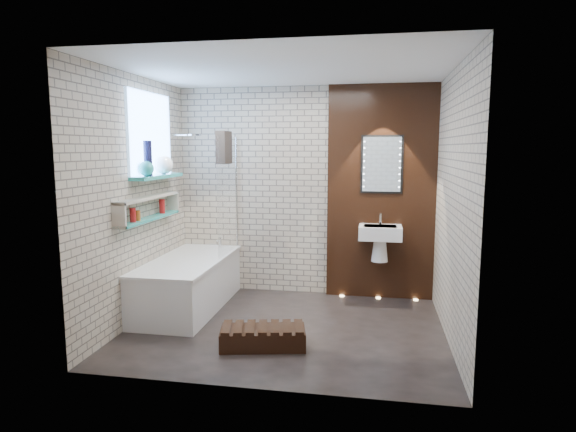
% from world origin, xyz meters
% --- Properties ---
extents(ground, '(3.20, 3.20, 0.00)m').
position_xyz_m(ground, '(0.00, 0.00, 0.00)').
color(ground, black).
rests_on(ground, ground).
extents(room_shell, '(3.24, 3.20, 2.60)m').
position_xyz_m(room_shell, '(0.00, 0.00, 1.30)').
color(room_shell, '#B2A18E').
rests_on(room_shell, ground).
extents(walnut_panel, '(1.30, 0.06, 2.60)m').
position_xyz_m(walnut_panel, '(0.95, 1.27, 1.30)').
color(walnut_panel, black).
rests_on(walnut_panel, ground).
extents(clerestory_window, '(0.18, 1.00, 0.94)m').
position_xyz_m(clerestory_window, '(-1.57, 0.35, 1.90)').
color(clerestory_window, '#7FADE0').
rests_on(clerestory_window, room_shell).
extents(display_niche, '(0.14, 1.30, 0.26)m').
position_xyz_m(display_niche, '(-1.53, 0.15, 1.20)').
color(display_niche, teal).
rests_on(display_niche, room_shell).
extents(bathtub, '(0.79, 1.74, 0.70)m').
position_xyz_m(bathtub, '(-1.22, 0.45, 0.29)').
color(bathtub, white).
rests_on(bathtub, ground).
extents(bath_screen, '(0.01, 0.78, 1.40)m').
position_xyz_m(bath_screen, '(-0.87, 0.89, 1.28)').
color(bath_screen, white).
rests_on(bath_screen, bathtub).
extents(towel, '(0.11, 0.29, 0.38)m').
position_xyz_m(towel, '(-0.87, 0.77, 1.85)').
color(towel, '#2A2521').
rests_on(towel, bath_screen).
extents(shower_head, '(0.18, 0.18, 0.02)m').
position_xyz_m(shower_head, '(-1.30, 0.95, 2.00)').
color(shower_head, silver).
rests_on(shower_head, room_shell).
extents(washbasin, '(0.50, 0.36, 0.58)m').
position_xyz_m(washbasin, '(0.95, 1.07, 0.79)').
color(washbasin, white).
rests_on(washbasin, walnut_panel).
extents(led_mirror, '(0.50, 0.02, 0.70)m').
position_xyz_m(led_mirror, '(0.95, 1.23, 1.65)').
color(led_mirror, black).
rests_on(led_mirror, walnut_panel).
extents(walnut_step, '(0.84, 0.50, 0.17)m').
position_xyz_m(walnut_step, '(-0.12, -0.50, 0.09)').
color(walnut_step, black).
rests_on(walnut_step, ground).
extents(niche_bottles, '(0.07, 0.75, 0.16)m').
position_xyz_m(niche_bottles, '(-1.53, 0.11, 1.17)').
color(niche_bottles, maroon).
rests_on(niche_bottles, display_niche).
extents(sill_vases, '(0.21, 0.63, 0.37)m').
position_xyz_m(sill_vases, '(-1.50, 0.31, 1.66)').
color(sill_vases, white).
rests_on(sill_vases, clerestory_window).
extents(floor_uplights, '(0.96, 0.06, 0.01)m').
position_xyz_m(floor_uplights, '(0.95, 1.20, 0.01)').
color(floor_uplights, '#FFD899').
rests_on(floor_uplights, ground).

